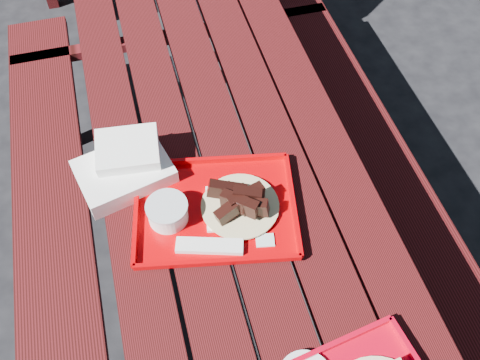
{
  "coord_description": "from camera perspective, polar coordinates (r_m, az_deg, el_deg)",
  "views": [
    {
      "loc": [
        -0.22,
        -0.95,
        1.96
      ],
      "look_at": [
        0.0,
        -0.15,
        0.82
      ],
      "focal_mm": 40.0,
      "sensor_mm": 36.0,
      "label": 1
    }
  ],
  "objects": [
    {
      "name": "picnic_table_near",
      "position": [
        1.71,
        -1.31,
        -1.19
      ],
      "size": [
        1.41,
        2.4,
        0.75
      ],
      "color": "#480D11",
      "rests_on": "ground"
    },
    {
      "name": "far_tray",
      "position": [
        1.42,
        -2.95,
        -3.16
      ],
      "size": [
        0.49,
        0.41,
        0.07
      ],
      "color": "#BB0004",
      "rests_on": "picnic_table_near"
    },
    {
      "name": "ground",
      "position": [
        2.19,
        -1.04,
        -9.58
      ],
      "size": [
        60.0,
        60.0,
        0.0
      ],
      "primitive_type": "plane",
      "color": "black",
      "rests_on": "ground"
    },
    {
      "name": "white_cloth",
      "position": [
        1.51,
        -12.12,
        1.45
      ],
      "size": [
        0.28,
        0.23,
        0.1
      ],
      "color": "white",
      "rests_on": "picnic_table_near"
    }
  ]
}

